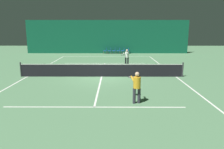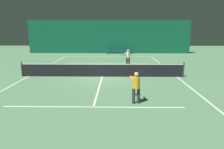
# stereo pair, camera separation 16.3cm
# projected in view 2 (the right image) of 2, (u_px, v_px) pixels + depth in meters

# --- Properties ---
(ground_plane) EXTENTS (60.00, 60.00, 0.00)m
(ground_plane) POSITION_uv_depth(u_px,v_px,m) (102.00, 77.00, 16.12)
(ground_plane) COLOR #56845B
(backdrop_curtain) EXTENTS (23.00, 0.12, 4.68)m
(backdrop_curtain) POSITION_uv_depth(u_px,v_px,m) (109.00, 37.00, 31.02)
(backdrop_curtain) COLOR #0F5138
(backdrop_curtain) RESTS_ON ground
(court_line_baseline_far) EXTENTS (11.00, 0.10, 0.00)m
(court_line_baseline_far) POSITION_uv_depth(u_px,v_px,m) (108.00, 57.00, 27.77)
(court_line_baseline_far) COLOR white
(court_line_baseline_far) RESTS_ON ground
(court_line_service_far) EXTENTS (8.25, 0.10, 0.00)m
(court_line_service_far) POSITION_uv_depth(u_px,v_px,m) (106.00, 63.00, 22.38)
(court_line_service_far) COLOR white
(court_line_service_far) RESTS_ON ground
(court_line_service_near) EXTENTS (8.25, 0.10, 0.00)m
(court_line_service_near) POSITION_uv_depth(u_px,v_px,m) (93.00, 107.00, 9.86)
(court_line_service_near) COLOR white
(court_line_service_near) RESTS_ON ground
(court_line_sideline_left) EXTENTS (0.10, 23.80, 0.00)m
(court_line_sideline_left) POSITION_uv_depth(u_px,v_px,m) (28.00, 76.00, 16.22)
(court_line_sideline_left) COLOR white
(court_line_sideline_left) RESTS_ON ground
(court_line_sideline_right) EXTENTS (0.10, 23.80, 0.00)m
(court_line_sideline_right) POSITION_uv_depth(u_px,v_px,m) (177.00, 77.00, 16.02)
(court_line_sideline_right) COLOR white
(court_line_sideline_right) RESTS_ON ground
(court_line_centre) EXTENTS (0.10, 12.80, 0.00)m
(court_line_centre) POSITION_uv_depth(u_px,v_px,m) (102.00, 77.00, 16.12)
(court_line_centre) COLOR white
(court_line_centre) RESTS_ON ground
(tennis_net) EXTENTS (12.00, 0.10, 1.07)m
(tennis_net) POSITION_uv_depth(u_px,v_px,m) (102.00, 70.00, 16.02)
(tennis_net) COLOR black
(tennis_net) RESTS_ON ground
(player_near) EXTENTS (0.59, 1.32, 1.51)m
(player_near) POSITION_uv_depth(u_px,v_px,m) (136.00, 85.00, 10.23)
(player_near) COLOR #2D2D38
(player_near) RESTS_ON ground
(player_far) EXTENTS (0.92, 1.29, 1.53)m
(player_far) POSITION_uv_depth(u_px,v_px,m) (128.00, 56.00, 21.02)
(player_far) COLOR black
(player_far) RESTS_ON ground
(courtside_chair_0) EXTENTS (0.44, 0.44, 0.84)m
(courtside_chair_0) POSITION_uv_depth(u_px,v_px,m) (107.00, 50.00, 30.87)
(courtside_chair_0) COLOR brown
(courtside_chair_0) RESTS_ON ground
(courtside_chair_1) EXTENTS (0.44, 0.44, 0.84)m
(courtside_chair_1) POSITION_uv_depth(u_px,v_px,m) (112.00, 50.00, 30.86)
(courtside_chair_1) COLOR brown
(courtside_chair_1) RESTS_ON ground
(courtside_chair_2) EXTENTS (0.44, 0.44, 0.84)m
(courtside_chair_2) POSITION_uv_depth(u_px,v_px,m) (116.00, 50.00, 30.85)
(courtside_chair_2) COLOR brown
(courtside_chair_2) RESTS_ON ground
(courtside_chair_3) EXTENTS (0.44, 0.44, 0.84)m
(courtside_chair_3) POSITION_uv_depth(u_px,v_px,m) (120.00, 50.00, 30.84)
(courtside_chair_3) COLOR brown
(courtside_chair_3) RESTS_ON ground
(courtside_chair_4) EXTENTS (0.44, 0.44, 0.84)m
(courtside_chair_4) POSITION_uv_depth(u_px,v_px,m) (125.00, 50.00, 30.82)
(courtside_chair_4) COLOR brown
(courtside_chair_4) RESTS_ON ground
(courtside_chair_5) EXTENTS (0.44, 0.44, 0.84)m
(courtside_chair_5) POSITION_uv_depth(u_px,v_px,m) (129.00, 50.00, 30.81)
(courtside_chair_5) COLOR brown
(courtside_chair_5) RESTS_ON ground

